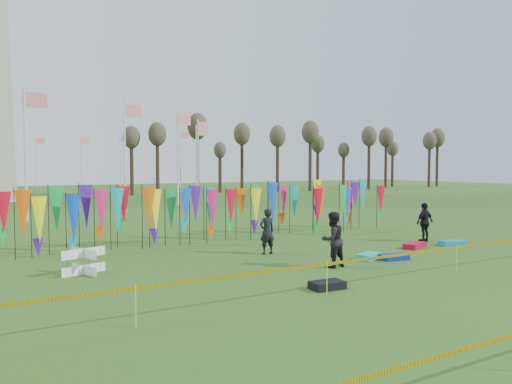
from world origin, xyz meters
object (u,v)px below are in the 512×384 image
kite_bag_teal (452,243)px  kite_bag_blue (394,257)px  box_kite (84,261)px  person_left (267,231)px  person_right (425,222)px  kite_bag_turquoise (369,256)px  kite_bag_black (327,285)px  person_mid (332,240)px  kite_bag_red (415,245)px

kite_bag_teal → kite_bag_blue: bearing=-166.6°
box_kite → person_left: person_left is taller
box_kite → kite_bag_blue: box_kite is taller
kite_bag_blue → kite_bag_teal: kite_bag_teal is taller
person_right → kite_bag_turquoise: bearing=16.8°
kite_bag_turquoise → kite_bag_teal: (5.27, 0.55, -0.00)m
box_kite → person_right: person_right is taller
person_left → kite_bag_teal: size_ratio=1.60×
kite_bag_blue → kite_bag_black: 5.19m
box_kite → kite_bag_turquoise: bearing=-15.6°
person_mid → person_right: size_ratio=1.07×
box_kite → kite_bag_blue: bearing=-17.3°
box_kite → kite_bag_red: 12.83m
person_mid → kite_bag_teal: size_ratio=1.69×
person_mid → kite_bag_turquoise: person_mid is taller
person_mid → kite_bag_teal: bearing=-177.5°
kite_bag_blue → kite_bag_black: size_ratio=1.05×
kite_bag_red → kite_bag_teal: (1.92, -0.33, -0.00)m
person_right → kite_bag_teal: size_ratio=1.58×
person_left → kite_bag_teal: bearing=163.8°
person_mid → kite_bag_red: (5.39, 1.31, -0.82)m
box_kite → kite_bag_turquoise: size_ratio=0.77×
kite_bag_teal → box_kite: bearing=172.0°
person_left → person_right: bearing=173.1°
kite_bag_blue → kite_bag_black: bearing=-156.1°
box_kite → person_right: (14.47, -0.72, 0.45)m
box_kite → kite_bag_black: 7.50m
kite_bag_red → kite_bag_black: size_ratio=1.27×
person_left → kite_bag_blue: (3.30, -3.33, -0.77)m
box_kite → kite_bag_turquoise: (9.36, -2.62, -0.31)m
kite_bag_blue → kite_bag_black: (-4.75, -2.11, 0.01)m
person_mid → kite_bag_black: person_mid is taller
person_right → kite_bag_turquoise: (-5.11, -1.89, -0.76)m
box_kite → kite_bag_black: box_kite is taller
person_mid → person_right: bearing=-167.2°
box_kite → person_mid: 7.94m
kite_bag_black → kite_bag_blue: bearing=23.9°
kite_bag_blue → person_right: bearing=28.9°
kite_bag_black → kite_bag_teal: kite_bag_black is taller
person_right → kite_bag_red: (-1.76, -1.02, -0.76)m
person_left → kite_bag_turquoise: person_left is taller
person_left → kite_bag_turquoise: 3.88m
person_mid → kite_bag_turquoise: size_ratio=1.72×
person_mid → kite_bag_teal: 7.42m
person_right → kite_bag_black: bearing=22.9°
person_left → box_kite: bearing=1.4°
person_right → kite_bag_blue: bearing=25.4°
box_kite → person_mid: (7.32, -3.05, 0.51)m
kite_bag_blue → person_left: bearing=134.8°
kite_bag_blue → kite_bag_red: (2.63, 1.40, 0.01)m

